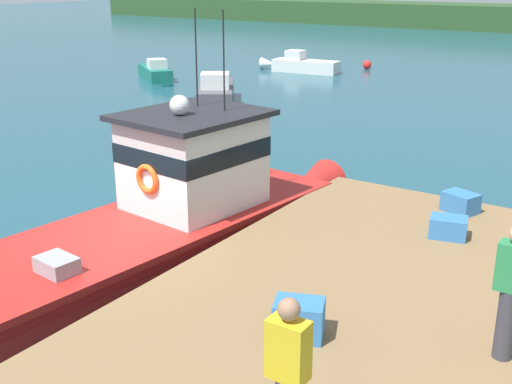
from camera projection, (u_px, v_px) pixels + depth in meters
The scene contains 12 objects.
ground_plane at pixel (137, 284), 11.79m from camera, with size 200.00×200.00×0.00m, color #1E4C5B.
dock at pixel (386, 302), 8.93m from camera, with size 6.00×9.00×1.20m.
main_fishing_boat at pixel (171, 224), 11.89m from camera, with size 3.40×9.94×4.80m.
crate_stack_mid_dock at pixel (299, 319), 7.79m from camera, with size 0.60×0.44×0.46m, color #3370B2.
crate_single_far at pixel (460, 202), 11.90m from camera, with size 0.60×0.44×0.37m, color #3370B2.
crate_single_by_cleat at pixel (448, 227), 10.76m from camera, with size 0.60×0.44×0.35m, color #3370B2.
deckhand_by_the_boat at pixel (511, 290), 7.15m from camera, with size 0.36×0.22×1.63m.
deckhand_further_back at pixel (288, 378), 5.61m from camera, with size 0.36×0.22×1.63m.
moored_boat_far_left at pixel (301, 65), 37.03m from camera, with size 4.87×1.60×1.22m.
moored_boat_near_channel at pixel (156, 72), 34.28m from camera, with size 4.18×3.36×1.14m.
moored_boat_off_the_point at pixel (216, 94), 27.49m from camera, with size 4.23×5.38×1.47m.
mooring_buoy_channel_marker at pixel (367, 65), 38.26m from camera, with size 0.51×0.51×0.51m, color red.
Camera 1 is at (7.70, -7.63, 5.40)m, focal length 45.14 mm.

